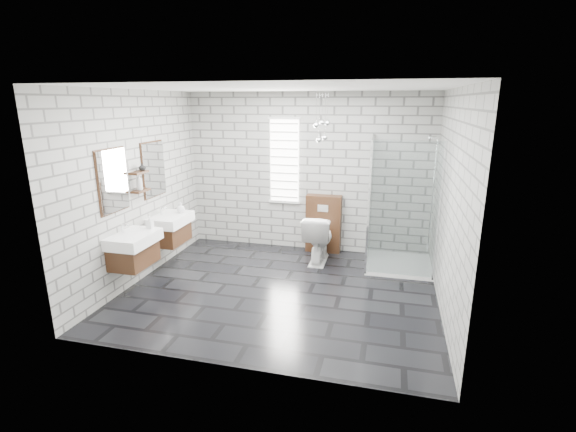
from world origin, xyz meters
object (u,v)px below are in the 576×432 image
at_px(vanity_right, 168,221).
at_px(shower_enclosure, 394,238).
at_px(cistern_panel, 324,224).
at_px(toilet, 318,238).
at_px(vanity_left, 131,240).

height_order(vanity_right, shower_enclosure, shower_enclosure).
relative_size(cistern_panel, shower_enclosure, 0.49).
xyz_separation_m(cistern_panel, shower_enclosure, (1.18, -0.52, 0.00)).
height_order(vanity_right, toilet, vanity_right).
relative_size(vanity_left, toilet, 1.98).
height_order(vanity_left, cistern_panel, vanity_left).
xyz_separation_m(shower_enclosure, toilet, (-1.18, 0.03, -0.11)).
height_order(vanity_right, cistern_panel, vanity_right).
bearing_deg(toilet, cistern_panel, -90.38).
bearing_deg(cistern_panel, shower_enclosure, -23.60).
bearing_deg(cistern_panel, toilet, -90.00).
bearing_deg(vanity_right, shower_enclosure, 12.65).
relative_size(shower_enclosure, toilet, 2.57).
distance_m(vanity_left, vanity_right, 0.97).
bearing_deg(shower_enclosure, vanity_left, -153.04).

